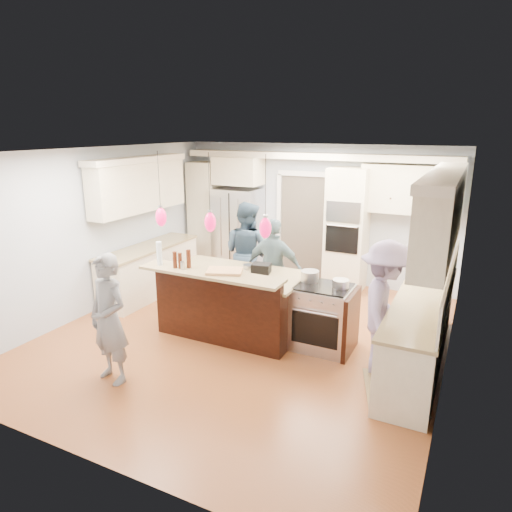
{
  "coord_description": "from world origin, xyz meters",
  "views": [
    {
      "loc": [
        2.88,
        -5.53,
        3.01
      ],
      "look_at": [
        0.0,
        0.35,
        1.15
      ],
      "focal_mm": 32.0,
      "sensor_mm": 36.0,
      "label": 1
    }
  ],
  "objects_px": {
    "kitchen_island": "(233,301)",
    "person_bar_end": "(109,319)",
    "island_range": "(325,318)",
    "refrigerator": "(238,232)",
    "person_far_left": "(247,253)"
  },
  "relations": [
    {
      "from": "kitchen_island",
      "to": "person_bar_end",
      "type": "distance_m",
      "value": 2.01
    },
    {
      "from": "kitchen_island",
      "to": "island_range",
      "type": "bearing_deg",
      "value": 3.1
    },
    {
      "from": "refrigerator",
      "to": "person_bar_end",
      "type": "bearing_deg",
      "value": -81.67
    },
    {
      "from": "island_range",
      "to": "person_bar_end",
      "type": "distance_m",
      "value": 2.86
    },
    {
      "from": "refrigerator",
      "to": "person_far_left",
      "type": "xyz_separation_m",
      "value": [
        0.91,
        -1.35,
        -0.01
      ]
    },
    {
      "from": "refrigerator",
      "to": "island_range",
      "type": "distance_m",
      "value": 3.71
    },
    {
      "from": "refrigerator",
      "to": "island_range",
      "type": "bearing_deg",
      "value": -42.59
    },
    {
      "from": "refrigerator",
      "to": "kitchen_island",
      "type": "distance_m",
      "value": 2.91
    },
    {
      "from": "kitchen_island",
      "to": "island_range",
      "type": "relative_size",
      "value": 2.28
    },
    {
      "from": "island_range",
      "to": "refrigerator",
      "type": "bearing_deg",
      "value": 137.41
    },
    {
      "from": "refrigerator",
      "to": "island_range",
      "type": "height_order",
      "value": "refrigerator"
    },
    {
      "from": "refrigerator",
      "to": "kitchen_island",
      "type": "relative_size",
      "value": 0.86
    },
    {
      "from": "person_bar_end",
      "to": "person_far_left",
      "type": "relative_size",
      "value": 0.9
    },
    {
      "from": "refrigerator",
      "to": "kitchen_island",
      "type": "bearing_deg",
      "value": -63.13
    },
    {
      "from": "refrigerator",
      "to": "person_far_left",
      "type": "distance_m",
      "value": 1.63
    }
  ]
}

